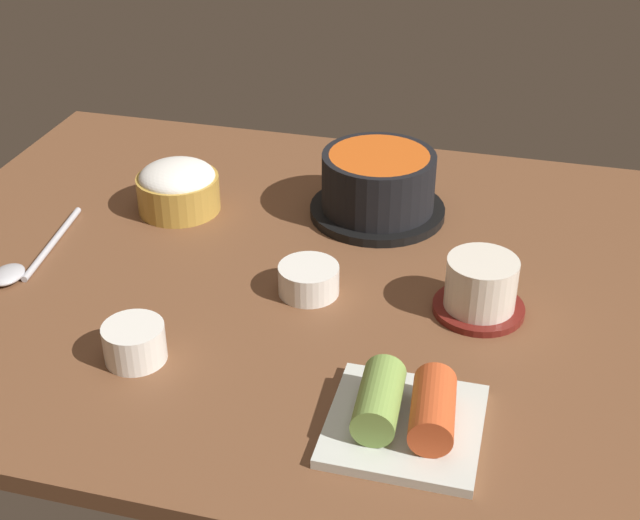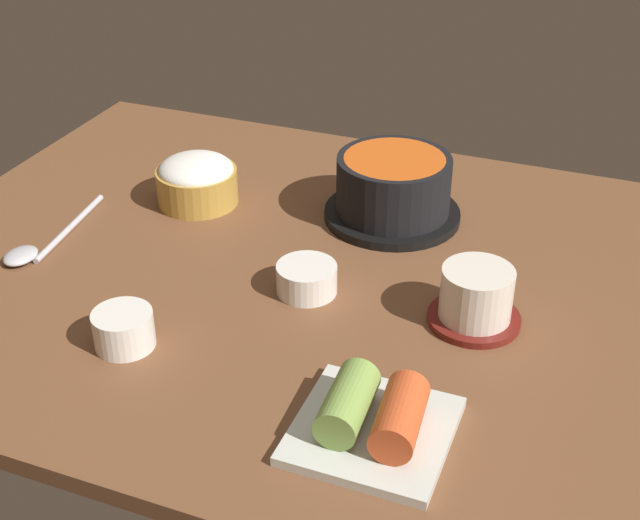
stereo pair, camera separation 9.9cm
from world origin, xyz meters
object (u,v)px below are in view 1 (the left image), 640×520
Objects in this scene: tea_cup_with_saucer at (481,287)px; side_bowl_near at (134,342)px; stone_pot at (378,185)px; spoon at (23,263)px; banchan_cup_center at (309,279)px; kimchi_plate at (405,413)px; rice_bowl at (178,187)px.

tea_cup_with_saucer is 1.59× the size of side_bowl_near.
spoon is at bearing -148.00° from stone_pot.
side_bowl_near is at bearing -130.35° from banchan_cup_center.
kimchi_plate is 28.12cm from side_bowl_near.
stone_pot reaches higher than tea_cup_with_saucer.
kimchi_plate is 0.72× the size of spoon.
stone_pot is at bearing 104.95° from kimchi_plate.
side_bowl_near reaches higher than spoon.
kimchi_plate is (14.30, -19.50, 0.12)cm from banchan_cup_center.
kimchi_plate is at bearing -7.11° from side_bowl_near.
banchan_cup_center is at bearing -176.76° from tea_cup_with_saucer.
tea_cup_with_saucer is at bearing -51.44° from stone_pot.
rice_bowl is 1.07× the size of tea_cup_with_saucer.
stone_pot reaches higher than rice_bowl.
stone_pot is 2.80× the size of side_bowl_near.
tea_cup_with_saucer is 21.08cm from kimchi_plate.
spoon is at bearing 161.55° from kimchi_plate.
side_bowl_near is (-13.61, -16.01, 0.28)cm from banchan_cup_center.
banchan_cup_center is (21.61, -14.75, -1.48)cm from rice_bowl.
tea_cup_with_saucer is at bearing 77.64° from kimchi_plate.
spoon is at bearing 148.05° from side_bowl_near.
stone_pot is 44.33cm from spoon.
side_bowl_near is 0.33× the size of spoon.
stone_pot is at bearing 11.52° from rice_bowl.
stone_pot is at bearing 32.00° from spoon.
banchan_cup_center is at bearing 49.65° from side_bowl_near.
banchan_cup_center is at bearing 5.91° from spoon.
kimchi_plate is (35.91, -34.25, -1.37)cm from rice_bowl.
kimchi_plate is at bearing -43.64° from rice_bowl.
tea_cup_with_saucer reaches higher than banchan_cup_center.
banchan_cup_center is at bearing -100.72° from stone_pot.
tea_cup_with_saucer is at bearing 4.96° from spoon.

